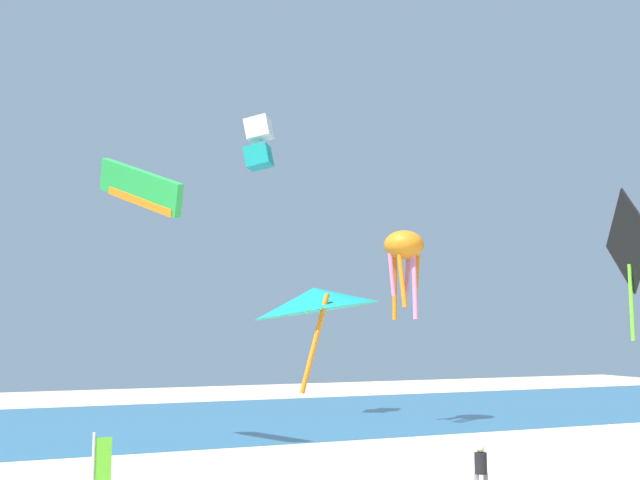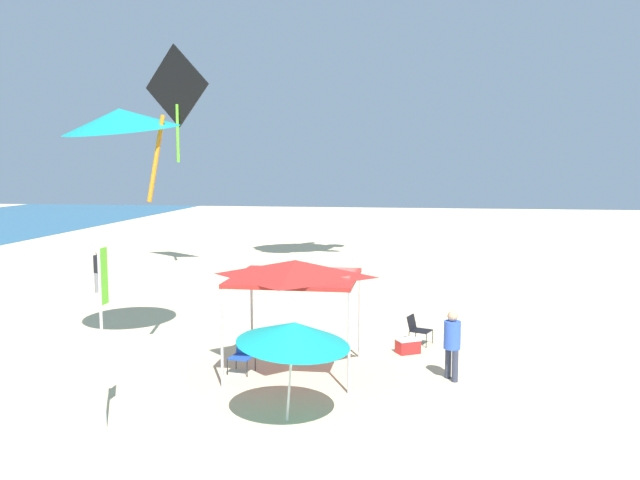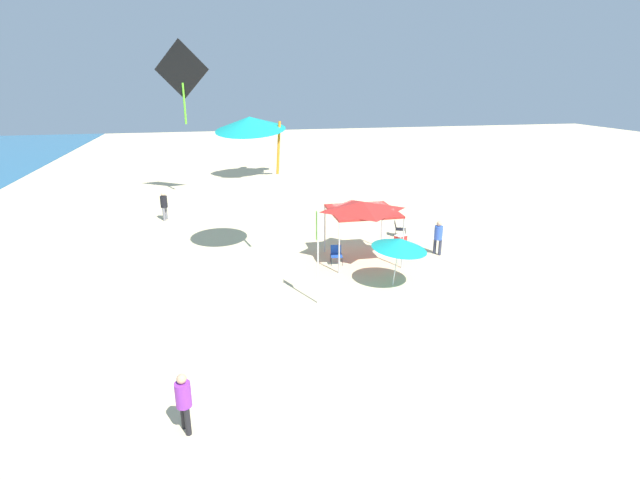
# 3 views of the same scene
# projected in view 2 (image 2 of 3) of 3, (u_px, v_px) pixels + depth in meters

# --- Properties ---
(ground) EXTENTS (120.00, 120.00, 0.10)m
(ground) POSITION_uv_depth(u_px,v_px,m) (306.00, 364.00, 17.38)
(ground) COLOR beige
(canopy_tent) EXTENTS (2.91, 3.02, 2.81)m
(canopy_tent) POSITION_uv_depth(u_px,v_px,m) (295.00, 270.00, 16.34)
(canopy_tent) COLOR #B7B7BC
(canopy_tent) RESTS_ON ground
(beach_umbrella) EXTENTS (2.29, 2.29, 2.23)m
(beach_umbrella) POSITION_uv_depth(u_px,v_px,m) (294.00, 333.00, 13.10)
(beach_umbrella) COLOR silver
(beach_umbrella) RESTS_ON ground
(folding_chair_left_of_tent) EXTENTS (0.69, 0.61, 0.82)m
(folding_chair_left_of_tent) POSITION_uv_depth(u_px,v_px,m) (243.00, 353.00, 16.56)
(folding_chair_left_of_tent) COLOR black
(folding_chair_left_of_tent) RESTS_ON ground
(folding_chair_near_cooler) EXTENTS (0.71, 0.77, 0.82)m
(folding_chair_near_cooler) POSITION_uv_depth(u_px,v_px,m) (417.00, 328.00, 19.10)
(folding_chair_near_cooler) COLOR black
(folding_chair_near_cooler) RESTS_ON ground
(cooler_box) EXTENTS (0.67, 0.74, 0.40)m
(cooler_box) POSITION_uv_depth(u_px,v_px,m) (408.00, 346.00, 18.19)
(cooler_box) COLOR red
(cooler_box) RESTS_ON ground
(banner_flag) EXTENTS (0.36, 0.06, 3.67)m
(banner_flag) POSITION_uv_depth(u_px,v_px,m) (103.00, 319.00, 12.75)
(banner_flag) COLOR silver
(banner_flag) RESTS_ON ground
(person_near_umbrella) EXTENTS (0.45, 0.41, 1.74)m
(person_near_umbrella) POSITION_uv_depth(u_px,v_px,m) (99.00, 267.00, 26.71)
(person_near_umbrella) COLOR slate
(person_near_umbrella) RESTS_ON ground
(person_watching_sky) EXTENTS (0.41, 0.40, 1.69)m
(person_watching_sky) POSITION_uv_depth(u_px,v_px,m) (452.00, 340.00, 15.87)
(person_watching_sky) COLOR #33384C
(person_watching_sky) RESTS_ON ground
(kite_delta_teal) EXTENTS (4.08, 4.05, 2.66)m
(kite_delta_teal) POSITION_uv_depth(u_px,v_px,m) (121.00, 120.00, 17.66)
(kite_delta_teal) COLOR teal
(kite_diamond_black) EXTENTS (1.44, 3.58, 5.44)m
(kite_diamond_black) POSITION_uv_depth(u_px,v_px,m) (177.00, 90.00, 31.06)
(kite_diamond_black) COLOR black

